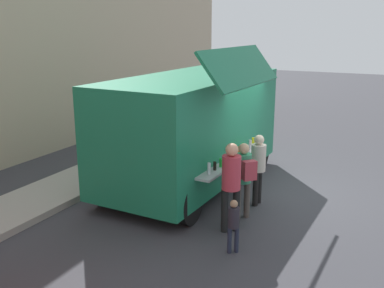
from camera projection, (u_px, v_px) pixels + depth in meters
name	position (u px, v px, depth m)	size (l,w,h in m)	color
ground_plane	(273.00, 190.00, 10.98)	(60.00, 60.00, 0.00)	#38383D
food_truck_main	(193.00, 126.00, 11.00)	(5.70, 3.14, 3.49)	#1A764F
trash_bin	(187.00, 126.00, 15.90)	(0.60, 0.60, 0.93)	#2D643B
customer_front_ordering	(258.00, 163.00, 9.86)	(0.34, 0.33, 1.62)	black
customer_mid_with_backpack	(244.00, 174.00, 9.09)	(0.50, 0.51, 1.63)	#4B443E
customer_rear_waiting	(231.00, 180.00, 8.51)	(0.37, 0.37, 1.80)	black
child_near_queue	(233.00, 222.00, 7.80)	(0.20, 0.20, 1.00)	#1F2537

